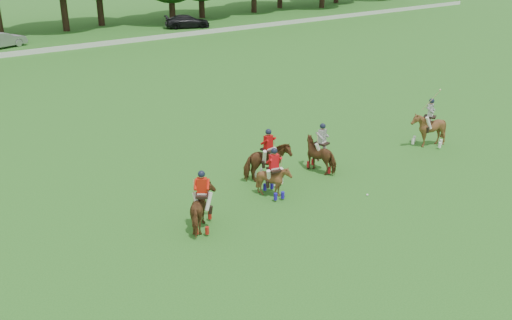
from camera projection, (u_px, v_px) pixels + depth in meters
ground at (327, 230)px, 20.63m from camera, size 180.00×180.00×0.00m
boundary_rail at (30, 52)px, 49.15m from camera, size 120.00×0.10×0.44m
car_mid at (1, 40)px, 51.68m from camera, size 4.69×2.93×1.46m
car_right at (187, 21)px, 62.09m from camera, size 5.20×3.56×1.40m
polo_red_a at (203, 208)px, 20.48m from camera, size 1.77×1.98×2.27m
polo_red_b at (268, 163)px, 24.29m from camera, size 1.84×1.64×2.39m
polo_red_c at (274, 180)px, 23.01m from camera, size 1.31×1.41×2.09m
polo_stripe_a at (321, 154)px, 25.42m from camera, size 1.26×1.94×2.23m
polo_stripe_b at (428, 129)px, 28.27m from camera, size 2.05×2.11×3.00m
polo_ball at (367, 195)px, 23.27m from camera, size 0.09×0.09×0.09m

